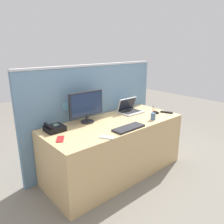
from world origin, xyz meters
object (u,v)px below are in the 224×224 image
pen_cup (153,116)px  cell_phone_silver_slab (107,137)px  keyboard_main (129,128)px  desktop_monitor (86,106)px  cell_phone_red_case (60,139)px  computer_mouse_right_hand (156,112)px  tv_remote (167,112)px  laptop (130,109)px  desk_phone (54,128)px

pen_cup → cell_phone_silver_slab: (-0.83, -0.06, -0.04)m
cell_phone_silver_slab → keyboard_main: bearing=-24.7°
desktop_monitor → cell_phone_red_case: (-0.52, -0.27, -0.21)m
computer_mouse_right_hand → tv_remote: 0.16m
laptop → computer_mouse_right_hand: 0.38m
desktop_monitor → desk_phone: desktop_monitor is taller
keyboard_main → cell_phone_silver_slab: size_ratio=2.68×
computer_mouse_right_hand → cell_phone_red_case: computer_mouse_right_hand is taller
desktop_monitor → tv_remote: desktop_monitor is taller
tv_remote → keyboard_main: bearing=163.7°
pen_cup → cell_phone_silver_slab: size_ratio=1.20×
desktop_monitor → pen_cup: 0.87m
desk_phone → keyboard_main: desk_phone is taller
laptop → keyboard_main: 0.66m
laptop → pen_cup: laptop is taller
keyboard_main → tv_remote: size_ratio=2.39×
desktop_monitor → computer_mouse_right_hand: desktop_monitor is taller
computer_mouse_right_hand → cell_phone_silver_slab: (-1.09, -0.21, -0.01)m
desk_phone → cell_phone_silver_slab: size_ratio=1.34×
computer_mouse_right_hand → cell_phone_red_case: 1.47m
cell_phone_silver_slab → tv_remote: size_ratio=0.89×
desktop_monitor → pen_cup: desktop_monitor is taller
laptop → computer_mouse_right_hand: size_ratio=3.24×
laptop → desk_phone: bearing=177.8°
keyboard_main → cell_phone_red_case: (-0.74, 0.24, -0.01)m
cell_phone_silver_slab → desk_phone: bearing=90.9°
desk_phone → pen_cup: bearing=-22.3°
laptop → tv_remote: bearing=-43.2°
laptop → cell_phone_red_case: 1.24m
keyboard_main → computer_mouse_right_hand: size_ratio=4.07×
computer_mouse_right_hand → pen_cup: bearing=-155.2°
pen_cup → cell_phone_red_case: (-1.22, 0.22, -0.04)m
laptop → tv_remote: laptop is taller
laptop → cell_phone_red_case: (-1.22, -0.21, -0.04)m
pen_cup → desktop_monitor: bearing=145.4°
desk_phone → cell_phone_red_case: bearing=-104.0°
laptop → desk_phone: size_ratio=1.60×
laptop → pen_cup: size_ratio=1.78×
tv_remote → cell_phone_silver_slab: bearing=163.6°
pen_cup → tv_remote: size_ratio=1.07×
keyboard_main → cell_phone_silver_slab: bearing=-175.4°
cell_phone_silver_slab → cell_phone_red_case: same height
computer_mouse_right_hand → desktop_monitor: bearing=155.3°
desk_phone → tv_remote: (1.54, -0.41, -0.02)m
desk_phone → tv_remote: bearing=-14.8°
keyboard_main → cell_phone_red_case: size_ratio=2.63×
cell_phone_red_case → desk_phone: bearing=109.8°
cell_phone_red_case → desktop_monitor: bearing=61.0°
laptop → pen_cup: bearing=-90.3°
desk_phone → tv_remote: 1.59m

